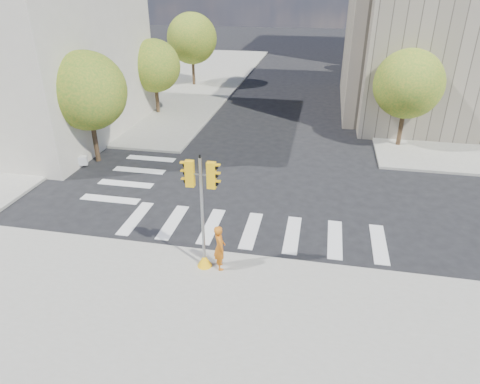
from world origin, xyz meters
name	(u,v)px	position (x,y,z in m)	size (l,w,h in m)	color
ground	(260,209)	(0.00, 0.00, 0.00)	(160.00, 160.00, 0.00)	black
sidewalk_far_left	(116,77)	(-20.00, 26.00, 0.07)	(28.00, 40.00, 0.15)	gray
tree_lw_near	(87,91)	(-10.50, 4.00, 4.20)	(4.40, 4.40, 6.41)	#382616
tree_lw_mid	(154,66)	(-10.50, 14.00, 3.76)	(4.00, 4.00, 5.77)	#382616
tree_lw_far	(192,38)	(-10.50, 24.00, 4.54)	(4.80, 4.80, 6.95)	#382616
tree_re_near	(408,84)	(7.50, 10.00, 4.05)	(4.20, 4.20, 6.16)	#382616
tree_re_mid	(388,49)	(7.50, 22.00, 4.35)	(4.60, 4.60, 6.66)	#382616
tree_re_far	(375,37)	(7.50, 34.00, 3.87)	(4.00, 4.00, 5.88)	#382616
lamp_near	(409,64)	(8.00, 14.00, 4.58)	(0.35, 0.18, 8.11)	black
lamp_far	(387,38)	(8.00, 28.00, 4.58)	(0.35, 0.18, 8.11)	black
traffic_signal	(203,222)	(-1.36, -5.05, 2.06)	(1.06, 0.56, 4.51)	#FFB90D
photographer	(220,247)	(-0.76, -5.04, 1.05)	(0.65, 0.43, 1.79)	#C66312
planter_wall	(32,165)	(-13.39, 1.85, 0.40)	(6.00, 0.40, 0.50)	silver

